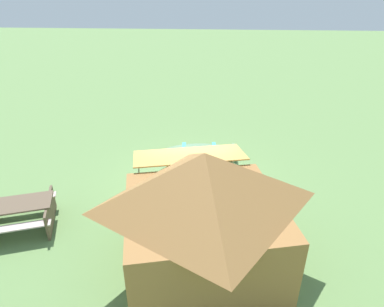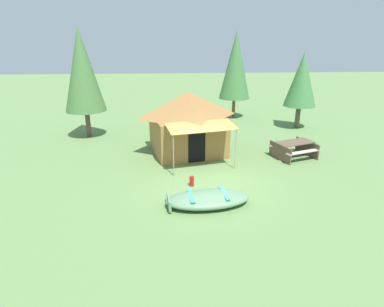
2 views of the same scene
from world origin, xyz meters
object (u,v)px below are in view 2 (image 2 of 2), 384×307
(cooler_box, at_px, (190,156))
(pine_tree_back_left, at_px, (82,70))
(pine_tree_far_center, at_px, (302,80))
(pine_tree_back_right, at_px, (235,65))
(canvas_cabin_tent, at_px, (188,122))
(picnic_table, at_px, (294,148))
(beached_rowboat, at_px, (207,199))
(fuel_can, at_px, (192,181))

(cooler_box, xyz_separation_m, pine_tree_back_left, (-5.33, 4.06, 3.41))
(pine_tree_back_left, relative_size, pine_tree_far_center, 1.30)
(pine_tree_back_right, xyz_separation_m, pine_tree_far_center, (3.33, -2.99, -0.60))
(canvas_cabin_tent, bearing_deg, picnic_table, -12.19)
(cooler_box, xyz_separation_m, pine_tree_back_right, (3.54, 8.03, 3.28))
(picnic_table, bearing_deg, cooler_box, 179.65)
(beached_rowboat, bearing_deg, canvas_cabin_tent, 93.68)
(pine_tree_back_left, distance_m, pine_tree_back_right, 9.72)
(canvas_cabin_tent, bearing_deg, cooler_box, -88.26)
(cooler_box, height_order, pine_tree_back_left, pine_tree_back_left)
(picnic_table, xyz_separation_m, pine_tree_back_left, (-10.08, 4.09, 3.12))
(beached_rowboat, relative_size, picnic_table, 1.35)
(beached_rowboat, xyz_separation_m, canvas_cabin_tent, (-0.33, 5.21, 1.27))
(canvas_cabin_tent, distance_m, pine_tree_back_left, 6.46)
(canvas_cabin_tent, distance_m, cooler_box, 1.66)
(beached_rowboat, distance_m, canvas_cabin_tent, 5.38)
(fuel_can, distance_m, pine_tree_back_right, 11.81)
(picnic_table, distance_m, cooler_box, 4.76)
(cooler_box, distance_m, pine_tree_back_right, 9.37)
(cooler_box, height_order, fuel_can, fuel_can)
(beached_rowboat, distance_m, cooler_box, 4.22)
(pine_tree_back_left, xyz_separation_m, pine_tree_back_right, (8.87, 3.97, -0.13))
(canvas_cabin_tent, xyz_separation_m, picnic_table, (4.78, -1.03, -1.03))
(fuel_can, bearing_deg, beached_rowboat, -74.83)
(beached_rowboat, height_order, cooler_box, beached_rowboat)
(beached_rowboat, height_order, fuel_can, beached_rowboat)
(beached_rowboat, relative_size, fuel_can, 7.68)
(beached_rowboat, height_order, pine_tree_back_right, pine_tree_back_right)
(pine_tree_far_center, bearing_deg, fuel_can, -131.97)
(pine_tree_back_left, xyz_separation_m, pine_tree_far_center, (12.20, 0.98, -0.73))
(canvas_cabin_tent, xyz_separation_m, pine_tree_back_left, (-5.30, 3.05, 2.09))
(pine_tree_back_right, relative_size, pine_tree_far_center, 1.27)
(canvas_cabin_tent, relative_size, cooler_box, 8.05)
(beached_rowboat, xyz_separation_m, pine_tree_back_left, (-5.64, 8.27, 3.36))
(fuel_can, distance_m, pine_tree_far_center, 10.76)
(fuel_can, height_order, pine_tree_back_right, pine_tree_back_right)
(picnic_table, height_order, pine_tree_back_right, pine_tree_back_right)
(cooler_box, xyz_separation_m, pine_tree_far_center, (6.87, 5.04, 2.69))
(canvas_cabin_tent, xyz_separation_m, pine_tree_far_center, (6.90, 4.03, 1.36))
(pine_tree_back_right, bearing_deg, canvas_cabin_tent, -116.92)
(picnic_table, bearing_deg, pine_tree_far_center, 67.34)
(fuel_can, distance_m, pine_tree_back_left, 9.21)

